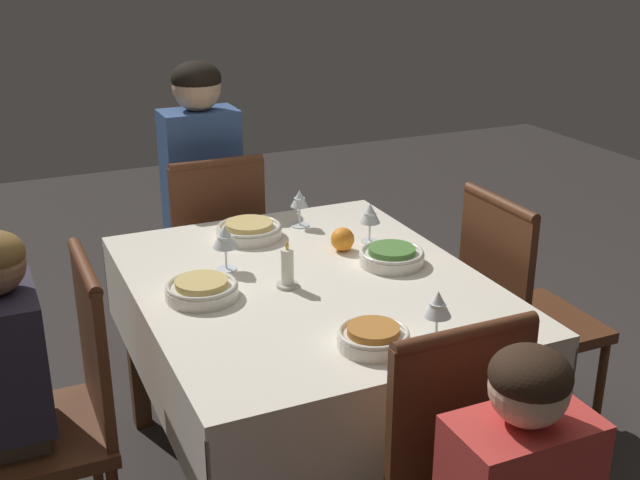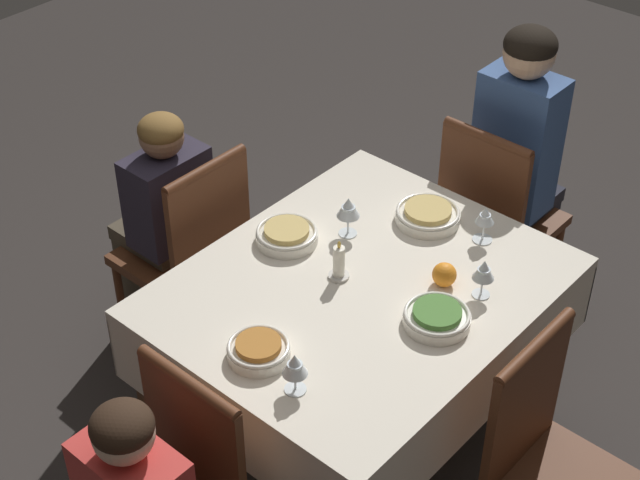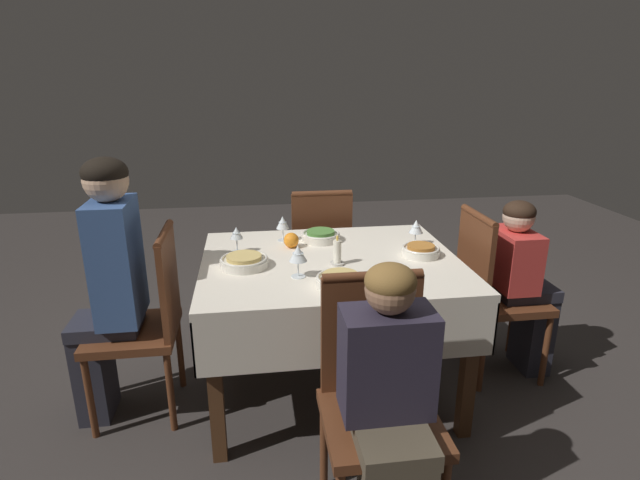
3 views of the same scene
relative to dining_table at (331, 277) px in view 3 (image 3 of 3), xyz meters
The scene contains 19 objects.
ground_plane 0.64m from the dining_table, ahead, with size 8.00×8.00×0.00m, color #332D2B.
dining_table is the anchor object (origin of this frame).
chair_west 0.89m from the dining_table, behind, with size 0.41×0.40×0.92m.
chair_east 0.89m from the dining_table, ahead, with size 0.41×0.40×0.92m.
chair_south 0.78m from the dining_table, 86.65° to the right, with size 0.40×0.41×0.92m.
chair_north 0.78m from the dining_table, 86.11° to the left, with size 0.40×0.41×0.92m.
person_adult_denim 1.03m from the dining_table, behind, with size 0.34×0.30×1.26m.
person_child_red 1.05m from the dining_table, ahead, with size 0.33×0.30×0.98m.
person_child_dark 0.93m from the dining_table, 87.24° to the right, with size 0.30×0.33×1.03m.
bowl_west 0.43m from the dining_table, behind, with size 0.23×0.23×0.06m.
wine_glass_west 0.52m from the dining_table, 160.18° to the left, with size 0.07×0.07×0.13m.
bowl_east 0.46m from the dining_table, ahead, with size 0.19×0.19×0.06m.
wine_glass_east 0.54m from the dining_table, 18.19° to the left, with size 0.07×0.07×0.13m.
bowl_south 0.35m from the dining_table, 91.94° to the right, with size 0.21×0.21×0.06m.
wine_glass_south 0.33m from the dining_table, 131.60° to the right, with size 0.08×0.08×0.15m.
bowl_north 0.32m from the dining_table, 91.48° to the left, with size 0.21×0.21×0.06m.
wine_glass_north 0.43m from the dining_table, 123.31° to the left, with size 0.07×0.07×0.14m.
candle_centerpiece 0.16m from the dining_table, 75.88° to the right, with size 0.07×0.07×0.14m.
orange_fruit 0.30m from the dining_table, 131.14° to the left, with size 0.08×0.08×0.08m, color orange.
Camera 3 is at (-0.37, -2.24, 1.58)m, focal length 28.00 mm.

